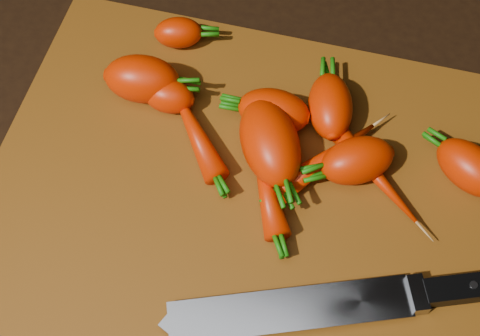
# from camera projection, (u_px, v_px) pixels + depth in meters

# --- Properties ---
(ground) EXTENTS (2.00, 2.00, 0.01)m
(ground) POSITION_uv_depth(u_px,v_px,m) (238.00, 193.00, 0.69)
(ground) COLOR black
(cutting_board) EXTENTS (0.50, 0.40, 0.01)m
(cutting_board) POSITION_uv_depth(u_px,v_px,m) (238.00, 188.00, 0.68)
(cutting_board) COLOR brown
(cutting_board) RESTS_ON ground
(carrot_0) EXTENTS (0.08, 0.06, 0.05)m
(carrot_0) POSITION_uv_depth(u_px,v_px,m) (142.00, 79.00, 0.70)
(carrot_0) COLOR red
(carrot_0) RESTS_ON cutting_board
(carrot_1) EXTENTS (0.06, 0.04, 0.04)m
(carrot_1) POSITION_uv_depth(u_px,v_px,m) (169.00, 96.00, 0.70)
(carrot_1) COLOR red
(carrot_1) RESTS_ON cutting_board
(carrot_2) EXTENTS (0.10, 0.11, 0.06)m
(carrot_2) POSITION_uv_depth(u_px,v_px,m) (270.00, 143.00, 0.66)
(carrot_2) COLOR red
(carrot_2) RESTS_ON cutting_board
(carrot_3) EXTENTS (0.06, 0.09, 0.05)m
(carrot_3) POSITION_uv_depth(u_px,v_px,m) (330.00, 106.00, 0.69)
(carrot_3) COLOR red
(carrot_3) RESTS_ON cutting_board
(carrot_4) EXTENTS (0.08, 0.05, 0.05)m
(carrot_4) POSITION_uv_depth(u_px,v_px,m) (274.00, 111.00, 0.69)
(carrot_4) COLOR red
(carrot_4) RESTS_ON cutting_board
(carrot_5) EXTENTS (0.06, 0.05, 0.03)m
(carrot_5) POSITION_uv_depth(u_px,v_px,m) (179.00, 33.00, 0.74)
(carrot_5) COLOR red
(carrot_5) RESTS_ON cutting_board
(carrot_6) EXTENTS (0.09, 0.08, 0.04)m
(carrot_6) POSITION_uv_depth(u_px,v_px,m) (471.00, 168.00, 0.65)
(carrot_6) COLOR red
(carrot_6) RESTS_ON cutting_board
(carrot_7) EXTENTS (0.10, 0.12, 0.03)m
(carrot_7) POSITION_uv_depth(u_px,v_px,m) (326.00, 158.00, 0.67)
(carrot_7) COLOR red
(carrot_7) RESTS_ON cutting_board
(carrot_8) EXTENTS (0.12, 0.11, 0.02)m
(carrot_8) POSITION_uv_depth(u_px,v_px,m) (371.00, 170.00, 0.67)
(carrot_8) COLOR red
(carrot_8) RESTS_ON cutting_board
(carrot_9) EXTENTS (0.07, 0.10, 0.03)m
(carrot_9) POSITION_uv_depth(u_px,v_px,m) (266.00, 189.00, 0.65)
(carrot_9) COLOR red
(carrot_9) RESTS_ON cutting_board
(carrot_10) EXTENTS (0.09, 0.08, 0.05)m
(carrot_10) POSITION_uv_depth(u_px,v_px,m) (357.00, 161.00, 0.66)
(carrot_10) COLOR red
(carrot_10) RESTS_ON cutting_board
(carrot_11) EXTENTS (0.10, 0.12, 0.03)m
(carrot_11) POSITION_uv_depth(u_px,v_px,m) (193.00, 128.00, 0.69)
(carrot_11) COLOR red
(carrot_11) RESTS_ON cutting_board
(knife) EXTENTS (0.35, 0.16, 0.02)m
(knife) POSITION_uv_depth(u_px,v_px,m) (314.00, 307.00, 0.60)
(knife) COLOR gray
(knife) RESTS_ON cutting_board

